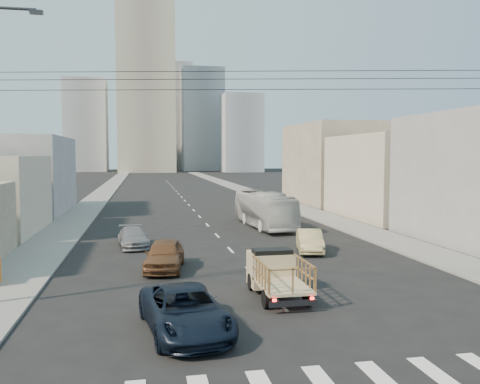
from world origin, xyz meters
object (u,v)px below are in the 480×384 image
object	(u,v)px
navy_pickup	(185,311)
sedan_brown	(165,255)
sedan_grey	(133,237)
city_bus	(264,209)
sedan_tan	(310,241)
flatbed_pickup	(277,271)

from	to	relation	value
navy_pickup	sedan_brown	bearing A→B (deg)	83.59
sedan_grey	city_bus	bearing A→B (deg)	28.87
city_bus	sedan_tan	world-z (taller)	city_bus
city_bus	sedan_grey	distance (m)	13.18
city_bus	sedan_brown	size ratio (longest dim) A/B	2.27
flatbed_pickup	sedan_brown	bearing A→B (deg)	126.84
navy_pickup	flatbed_pickup	bearing A→B (deg)	33.21
sedan_brown	sedan_tan	bearing A→B (deg)	28.18
sedan_brown	sedan_grey	xyz separation A→B (m)	(-1.76, 7.12, -0.16)
flatbed_pickup	city_bus	world-z (taller)	city_bus
sedan_brown	sedan_grey	bearing A→B (deg)	112.17
flatbed_pickup	sedan_grey	xyz separation A→B (m)	(-6.29, 13.16, -0.45)
navy_pickup	sedan_grey	world-z (taller)	navy_pickup
city_bus	sedan_grey	world-z (taller)	city_bus
sedan_tan	sedan_brown	bearing A→B (deg)	-146.91
flatbed_pickup	city_bus	xyz separation A→B (m)	(4.45, 20.77, 0.40)
flatbed_pickup	city_bus	bearing A→B (deg)	77.91
city_bus	sedan_grey	size ratio (longest dim) A/B	2.41
flatbed_pickup	sedan_brown	size ratio (longest dim) A/B	0.94
flatbed_pickup	navy_pickup	world-z (taller)	flatbed_pickup
navy_pickup	sedan_tan	world-z (taller)	navy_pickup
sedan_grey	navy_pickup	bearing A→B (deg)	-89.50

